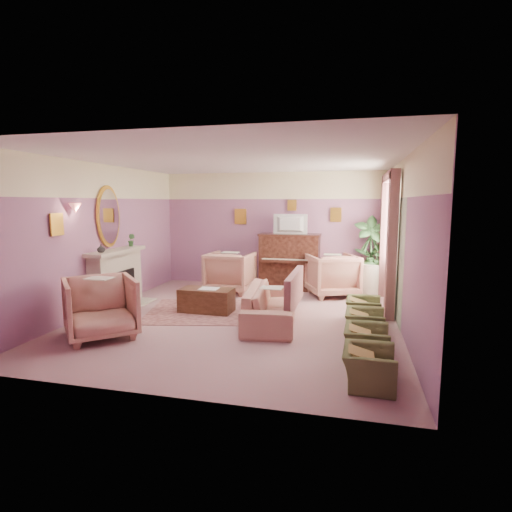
% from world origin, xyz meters
% --- Properties ---
extents(floor, '(5.50, 6.00, 0.01)m').
position_xyz_m(floor, '(0.00, 0.00, 0.00)').
color(floor, '#A3767B').
rests_on(floor, ground).
extents(ceiling, '(5.50, 6.00, 0.01)m').
position_xyz_m(ceiling, '(0.00, 0.00, 2.80)').
color(ceiling, white).
rests_on(ceiling, wall_back).
extents(wall_back, '(5.50, 0.02, 2.80)m').
position_xyz_m(wall_back, '(0.00, 3.00, 1.40)').
color(wall_back, slate).
rests_on(wall_back, floor).
extents(wall_front, '(5.50, 0.02, 2.80)m').
position_xyz_m(wall_front, '(0.00, -3.00, 1.40)').
color(wall_front, slate).
rests_on(wall_front, floor).
extents(wall_left, '(0.02, 6.00, 2.80)m').
position_xyz_m(wall_left, '(-2.75, 0.00, 1.40)').
color(wall_left, slate).
rests_on(wall_left, floor).
extents(wall_right, '(0.02, 6.00, 2.80)m').
position_xyz_m(wall_right, '(2.75, 0.00, 1.40)').
color(wall_right, slate).
rests_on(wall_right, floor).
extents(picture_rail_band, '(5.50, 0.01, 0.65)m').
position_xyz_m(picture_rail_band, '(0.00, 2.99, 2.47)').
color(picture_rail_band, '#F8F1BD').
rests_on(picture_rail_band, wall_back).
extents(stripe_panel, '(0.01, 3.00, 2.15)m').
position_xyz_m(stripe_panel, '(2.73, 1.30, 1.07)').
color(stripe_panel, '#9EAC8B').
rests_on(stripe_panel, wall_right).
extents(fireplace_surround, '(0.30, 1.40, 1.10)m').
position_xyz_m(fireplace_surround, '(-2.59, 0.20, 0.55)').
color(fireplace_surround, '#BBAF95').
rests_on(fireplace_surround, floor).
extents(fireplace_inset, '(0.18, 0.72, 0.68)m').
position_xyz_m(fireplace_inset, '(-2.49, 0.20, 0.40)').
color(fireplace_inset, black).
rests_on(fireplace_inset, floor).
extents(fire_ember, '(0.06, 0.54, 0.10)m').
position_xyz_m(fire_ember, '(-2.45, 0.20, 0.22)').
color(fire_ember, orange).
rests_on(fire_ember, floor).
extents(mantel_shelf, '(0.40, 1.55, 0.07)m').
position_xyz_m(mantel_shelf, '(-2.56, 0.20, 1.12)').
color(mantel_shelf, '#BBAF95').
rests_on(mantel_shelf, fireplace_surround).
extents(hearth, '(0.55, 1.50, 0.02)m').
position_xyz_m(hearth, '(-2.39, 0.20, 0.01)').
color(hearth, '#BBAF95').
rests_on(hearth, floor).
extents(mirror_frame, '(0.04, 0.72, 1.20)m').
position_xyz_m(mirror_frame, '(-2.70, 0.20, 1.80)').
color(mirror_frame, gold).
rests_on(mirror_frame, wall_left).
extents(mirror_glass, '(0.01, 0.60, 1.06)m').
position_xyz_m(mirror_glass, '(-2.67, 0.20, 1.80)').
color(mirror_glass, silver).
rests_on(mirror_glass, wall_left).
extents(sconce_shade, '(0.20, 0.20, 0.16)m').
position_xyz_m(sconce_shade, '(-2.62, -0.85, 1.98)').
color(sconce_shade, '#F2746A').
rests_on(sconce_shade, wall_left).
extents(piano, '(1.40, 0.60, 1.30)m').
position_xyz_m(piano, '(0.50, 2.68, 0.65)').
color(piano, '#3E1F16').
rests_on(piano, floor).
extents(piano_keyshelf, '(1.30, 0.12, 0.06)m').
position_xyz_m(piano_keyshelf, '(0.50, 2.33, 0.72)').
color(piano_keyshelf, '#3E1F16').
rests_on(piano_keyshelf, piano).
extents(piano_keys, '(1.20, 0.08, 0.02)m').
position_xyz_m(piano_keys, '(0.50, 2.33, 0.76)').
color(piano_keys, beige).
rests_on(piano_keys, piano).
extents(piano_top, '(1.45, 0.65, 0.04)m').
position_xyz_m(piano_top, '(0.50, 2.68, 1.31)').
color(piano_top, '#3E1F16').
rests_on(piano_top, piano).
extents(television, '(0.80, 0.12, 0.48)m').
position_xyz_m(television, '(0.50, 2.63, 1.60)').
color(television, black).
rests_on(television, piano).
extents(print_back_left, '(0.30, 0.03, 0.38)m').
position_xyz_m(print_back_left, '(-0.80, 2.96, 1.72)').
color(print_back_left, gold).
rests_on(print_back_left, wall_back).
extents(print_back_right, '(0.26, 0.03, 0.34)m').
position_xyz_m(print_back_right, '(1.55, 2.96, 1.78)').
color(print_back_right, gold).
rests_on(print_back_right, wall_back).
extents(print_back_mid, '(0.22, 0.03, 0.26)m').
position_xyz_m(print_back_mid, '(0.50, 2.96, 2.00)').
color(print_back_mid, gold).
rests_on(print_back_mid, wall_back).
extents(print_left_wall, '(0.03, 0.28, 0.36)m').
position_xyz_m(print_left_wall, '(-2.71, -1.20, 1.72)').
color(print_left_wall, gold).
rests_on(print_left_wall, wall_left).
extents(window_blind, '(0.03, 1.40, 1.80)m').
position_xyz_m(window_blind, '(2.70, 1.55, 1.70)').
color(window_blind, silver).
rests_on(window_blind, wall_right).
extents(curtain_left, '(0.16, 0.34, 2.60)m').
position_xyz_m(curtain_left, '(2.62, 0.63, 1.30)').
color(curtain_left, '#8C5556').
rests_on(curtain_left, floor).
extents(curtain_right, '(0.16, 0.34, 2.60)m').
position_xyz_m(curtain_right, '(2.62, 2.47, 1.30)').
color(curtain_right, '#8C5556').
rests_on(curtain_right, floor).
extents(pelmet, '(0.16, 2.20, 0.16)m').
position_xyz_m(pelmet, '(2.62, 1.55, 2.56)').
color(pelmet, '#8C5556').
rests_on(pelmet, wall_right).
extents(mantel_plant, '(0.16, 0.16, 0.28)m').
position_xyz_m(mantel_plant, '(-2.55, 0.75, 1.29)').
color(mantel_plant, '#336432').
rests_on(mantel_plant, mantel_shelf).
extents(mantel_vase, '(0.16, 0.16, 0.16)m').
position_xyz_m(mantel_vase, '(-2.55, -0.30, 1.23)').
color(mantel_vase, '#F8F1BD').
rests_on(mantel_vase, mantel_shelf).
extents(area_rug, '(2.82, 2.28, 0.01)m').
position_xyz_m(area_rug, '(-0.58, 0.31, 0.01)').
color(area_rug, '#925956').
rests_on(area_rug, floor).
extents(coffee_table, '(1.01, 0.52, 0.45)m').
position_xyz_m(coffee_table, '(-0.72, 0.26, 0.23)').
color(coffee_table, '#452A18').
rests_on(coffee_table, floor).
extents(table_paper, '(0.35, 0.28, 0.01)m').
position_xyz_m(table_paper, '(-0.67, 0.26, 0.46)').
color(table_paper, silver).
rests_on(table_paper, coffee_table).
extents(sofa, '(0.70, 2.10, 0.85)m').
position_xyz_m(sofa, '(0.60, -0.07, 0.43)').
color(sofa, tan).
rests_on(sofa, floor).
extents(sofa_throw, '(0.11, 1.59, 0.58)m').
position_xyz_m(sofa_throw, '(1.00, -0.07, 0.60)').
color(sofa_throw, '#8C5556').
rests_on(sofa_throw, sofa).
extents(floral_armchair_left, '(1.00, 1.00, 1.04)m').
position_xyz_m(floral_armchair_left, '(-0.78, 2.01, 0.52)').
color(floral_armchair_left, tan).
rests_on(floral_armchair_left, floor).
extents(floral_armchair_right, '(1.00, 1.00, 1.04)m').
position_xyz_m(floral_armchair_right, '(1.53, 2.17, 0.52)').
color(floral_armchair_right, tan).
rests_on(floral_armchair_right, floor).
extents(floral_armchair_front, '(1.00, 1.00, 1.04)m').
position_xyz_m(floral_armchair_front, '(-1.79, -1.47, 0.52)').
color(floral_armchair_front, tan).
rests_on(floral_armchair_front, floor).
extents(olive_chair_a, '(0.47, 0.67, 0.58)m').
position_xyz_m(olive_chair_a, '(2.16, -2.21, 0.29)').
color(olive_chair_a, '#5F6937').
rests_on(olive_chair_a, floor).
extents(olive_chair_b, '(0.47, 0.67, 0.58)m').
position_xyz_m(olive_chair_b, '(2.16, -1.39, 0.29)').
color(olive_chair_b, '#5F6937').
rests_on(olive_chair_b, floor).
extents(olive_chair_c, '(0.47, 0.67, 0.58)m').
position_xyz_m(olive_chair_c, '(2.16, -0.57, 0.29)').
color(olive_chair_c, '#5F6937').
rests_on(olive_chair_c, floor).
extents(olive_chair_d, '(0.47, 0.67, 0.58)m').
position_xyz_m(olive_chair_d, '(2.16, 0.25, 0.29)').
color(olive_chair_d, '#5F6937').
rests_on(olive_chair_d, floor).
extents(side_table, '(0.52, 0.52, 0.70)m').
position_xyz_m(side_table, '(2.37, 2.52, 0.35)').
color(side_table, beige).
rests_on(side_table, floor).
extents(side_plant_big, '(0.30, 0.30, 0.34)m').
position_xyz_m(side_plant_big, '(2.37, 2.52, 0.87)').
color(side_plant_big, '#336432').
rests_on(side_plant_big, side_table).
extents(side_plant_small, '(0.16, 0.16, 0.28)m').
position_xyz_m(side_plant_small, '(2.49, 2.42, 0.84)').
color(side_plant_small, '#336432').
rests_on(side_plant_small, side_table).
extents(palm_pot, '(0.34, 0.34, 0.34)m').
position_xyz_m(palm_pot, '(2.36, 2.58, 0.17)').
color(palm_pot, '#A3704B').
rests_on(palm_pot, floor).
extents(palm_plant, '(0.76, 0.76, 1.44)m').
position_xyz_m(palm_plant, '(2.36, 2.58, 1.06)').
color(palm_plant, '#336432').
rests_on(palm_plant, palm_pot).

